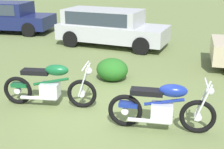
# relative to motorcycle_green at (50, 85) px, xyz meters

# --- Properties ---
(ground_plane) EXTENTS (120.00, 120.00, 0.00)m
(ground_plane) POSITION_rel_motorcycle_green_xyz_m (1.28, 0.39, -0.49)
(ground_plane) COLOR olive
(motorcycle_green) EXTENTS (2.01, 1.05, 1.02)m
(motorcycle_green) POSITION_rel_motorcycle_green_xyz_m (0.00, 0.00, 0.00)
(motorcycle_green) COLOR black
(motorcycle_green) RESTS_ON ground
(motorcycle_blue) EXTENTS (1.95, 0.94, 1.02)m
(motorcycle_blue) POSITION_rel_motorcycle_green_xyz_m (2.53, 0.20, -0.01)
(motorcycle_blue) COLOR black
(motorcycle_blue) RESTS_ON ground
(car_navy) EXTENTS (4.94, 3.19, 1.43)m
(car_navy) POSITION_rel_motorcycle_green_xyz_m (-7.64, 5.44, 0.35)
(car_navy) COLOR #161E4C
(car_navy) RESTS_ON ground
(car_silver) EXTENTS (4.45, 2.19, 1.43)m
(car_silver) POSITION_rel_motorcycle_green_xyz_m (-1.70, 5.53, 0.34)
(car_silver) COLOR #B2B5BA
(car_silver) RESTS_ON ground
(shrub_low) EXTENTS (0.88, 0.82, 0.61)m
(shrub_low) POSITION_rel_motorcycle_green_xyz_m (0.39, 2.11, -0.18)
(shrub_low) COLOR #23621E
(shrub_low) RESTS_ON ground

